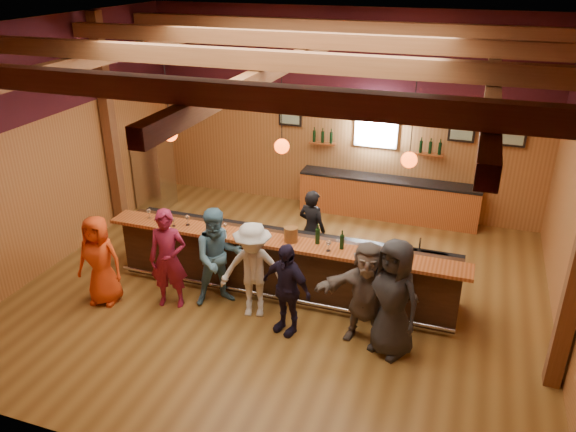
{
  "coord_description": "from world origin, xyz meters",
  "views": [
    {
      "loc": [
        2.87,
        -8.02,
        5.44
      ],
      "look_at": [
        0.0,
        0.3,
        1.35
      ],
      "focal_mm": 35.0,
      "sensor_mm": 36.0,
      "label": 1
    }
  ],
  "objects_px": {
    "customer_navy": "(286,289)",
    "ice_bucket": "(291,234)",
    "customer_orange": "(100,260)",
    "bottle_a": "(318,236)",
    "stainless_fridge": "(154,170)",
    "bartender": "(312,229)",
    "customer_white": "(253,270)",
    "back_bar_cabinet": "(388,198)",
    "bar_counter": "(286,262)",
    "customer_brown": "(366,292)",
    "customer_dark": "(393,298)",
    "customer_redvest": "(168,259)",
    "customer_denim": "(218,257)"
  },
  "relations": [
    {
      "from": "customer_navy",
      "to": "bartender",
      "type": "height_order",
      "value": "bartender"
    },
    {
      "from": "back_bar_cabinet",
      "to": "customer_redvest",
      "type": "distance_m",
      "value": 5.52
    },
    {
      "from": "ice_bucket",
      "to": "customer_denim",
      "type": "bearing_deg",
      "value": -154.8
    },
    {
      "from": "bartender",
      "to": "bottle_a",
      "type": "height_order",
      "value": "bartender"
    },
    {
      "from": "bartender",
      "to": "bar_counter",
      "type": "bearing_deg",
      "value": 95.14
    },
    {
      "from": "customer_redvest",
      "to": "customer_denim",
      "type": "bearing_deg",
      "value": 10.06
    },
    {
      "from": "stainless_fridge",
      "to": "customer_orange",
      "type": "height_order",
      "value": "stainless_fridge"
    },
    {
      "from": "customer_redvest",
      "to": "customer_brown",
      "type": "bearing_deg",
      "value": -11.31
    },
    {
      "from": "stainless_fridge",
      "to": "bottle_a",
      "type": "distance_m",
      "value": 5.46
    },
    {
      "from": "bartender",
      "to": "ice_bucket",
      "type": "height_order",
      "value": "bartender"
    },
    {
      "from": "customer_dark",
      "to": "bottle_a",
      "type": "distance_m",
      "value": 1.75
    },
    {
      "from": "stainless_fridge",
      "to": "customer_navy",
      "type": "xyz_separation_m",
      "value": [
        4.54,
        -3.65,
        -0.13
      ]
    },
    {
      "from": "bottle_a",
      "to": "back_bar_cabinet",
      "type": "bearing_deg",
      "value": 81.66
    },
    {
      "from": "stainless_fridge",
      "to": "customer_brown",
      "type": "height_order",
      "value": "stainless_fridge"
    },
    {
      "from": "customer_brown",
      "to": "bar_counter",
      "type": "bearing_deg",
      "value": 141.72
    },
    {
      "from": "customer_navy",
      "to": "customer_white",
      "type": "bearing_deg",
      "value": 178.89
    },
    {
      "from": "customer_redvest",
      "to": "customer_navy",
      "type": "height_order",
      "value": "customer_redvest"
    },
    {
      "from": "stainless_fridge",
      "to": "customer_navy",
      "type": "height_order",
      "value": "stainless_fridge"
    },
    {
      "from": "customer_redvest",
      "to": "stainless_fridge",
      "type": "bearing_deg",
      "value": 110.54
    },
    {
      "from": "stainless_fridge",
      "to": "bottle_a",
      "type": "bearing_deg",
      "value": -29.39
    },
    {
      "from": "bar_counter",
      "to": "customer_dark",
      "type": "distance_m",
      "value": 2.4
    },
    {
      "from": "ice_bucket",
      "to": "back_bar_cabinet",
      "type": "bearing_deg",
      "value": 75.43
    },
    {
      "from": "customer_navy",
      "to": "bartender",
      "type": "xyz_separation_m",
      "value": [
        -0.23,
        2.13,
        0.0
      ]
    },
    {
      "from": "customer_orange",
      "to": "customer_brown",
      "type": "height_order",
      "value": "customer_brown"
    },
    {
      "from": "bar_counter",
      "to": "customer_orange",
      "type": "bearing_deg",
      "value": -153.08
    },
    {
      "from": "customer_redvest",
      "to": "ice_bucket",
      "type": "xyz_separation_m",
      "value": [
        1.86,
        0.85,
        0.36
      ]
    },
    {
      "from": "customer_navy",
      "to": "ice_bucket",
      "type": "relative_size",
      "value": 6.16
    },
    {
      "from": "back_bar_cabinet",
      "to": "customer_brown",
      "type": "relative_size",
      "value": 2.4
    },
    {
      "from": "customer_navy",
      "to": "bottle_a",
      "type": "distance_m",
      "value": 1.11
    },
    {
      "from": "customer_navy",
      "to": "ice_bucket",
      "type": "distance_m",
      "value": 1.06
    },
    {
      "from": "customer_dark",
      "to": "bottle_a",
      "type": "bearing_deg",
      "value": 173.57
    },
    {
      "from": "back_bar_cabinet",
      "to": "customer_dark",
      "type": "bearing_deg",
      "value": -79.62
    },
    {
      "from": "customer_orange",
      "to": "bottle_a",
      "type": "bearing_deg",
      "value": 11.18
    },
    {
      "from": "customer_brown",
      "to": "bottle_a",
      "type": "bearing_deg",
      "value": 135.47
    },
    {
      "from": "stainless_fridge",
      "to": "customer_redvest",
      "type": "relative_size",
      "value": 1.03
    },
    {
      "from": "customer_white",
      "to": "customer_dark",
      "type": "bearing_deg",
      "value": -19.18
    },
    {
      "from": "customer_dark",
      "to": "customer_white",
      "type": "bearing_deg",
      "value": -158.16
    },
    {
      "from": "back_bar_cabinet",
      "to": "customer_denim",
      "type": "relative_size",
      "value": 2.29
    },
    {
      "from": "customer_navy",
      "to": "bottle_a",
      "type": "xyz_separation_m",
      "value": [
        0.21,
        0.98,
        0.47
      ]
    },
    {
      "from": "customer_denim",
      "to": "ice_bucket",
      "type": "height_order",
      "value": "customer_denim"
    },
    {
      "from": "back_bar_cabinet",
      "to": "customer_navy",
      "type": "bearing_deg",
      "value": -99.09
    },
    {
      "from": "back_bar_cabinet",
      "to": "bar_counter",
      "type": "bearing_deg",
      "value": -108.34
    },
    {
      "from": "bottle_a",
      "to": "stainless_fridge",
      "type": "bearing_deg",
      "value": 150.61
    },
    {
      "from": "ice_bucket",
      "to": "stainless_fridge",
      "type": "bearing_deg",
      "value": 147.56
    },
    {
      "from": "customer_denim",
      "to": "bottle_a",
      "type": "bearing_deg",
      "value": -14.15
    },
    {
      "from": "customer_navy",
      "to": "customer_dark",
      "type": "height_order",
      "value": "customer_dark"
    },
    {
      "from": "bar_counter",
      "to": "customer_brown",
      "type": "distance_m",
      "value": 1.93
    },
    {
      "from": "bartender",
      "to": "bottle_a",
      "type": "relative_size",
      "value": 4.43
    },
    {
      "from": "ice_bucket",
      "to": "bottle_a",
      "type": "xyz_separation_m",
      "value": [
        0.45,
        0.06,
        0.01
      ]
    },
    {
      "from": "back_bar_cabinet",
      "to": "ice_bucket",
      "type": "xyz_separation_m",
      "value": [
        -1.0,
        -3.85,
        0.76
      ]
    }
  ]
}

